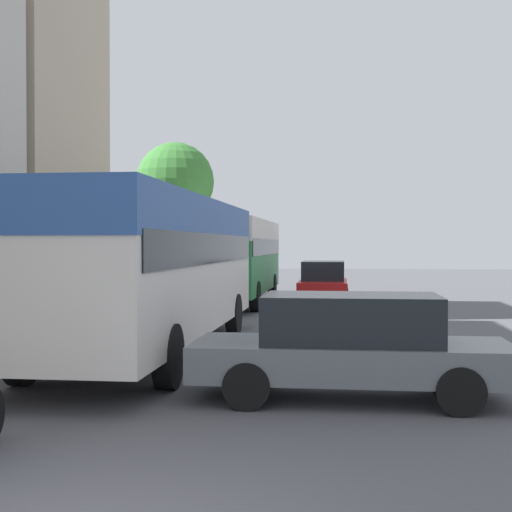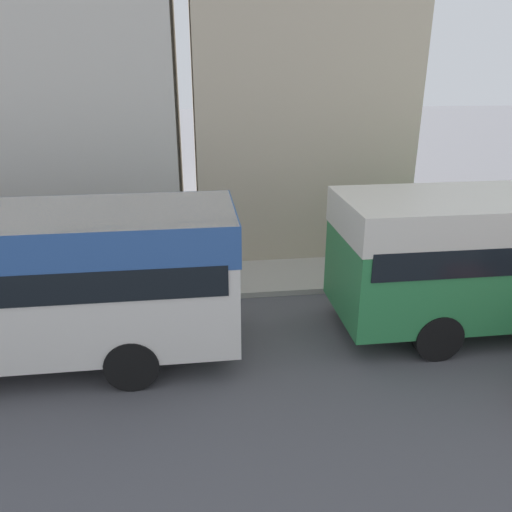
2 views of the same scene
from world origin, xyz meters
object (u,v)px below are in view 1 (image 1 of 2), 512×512
at_px(bus_lead, 151,254).
at_px(car_crossing, 351,345).
at_px(bus_following, 233,250).
at_px(car_far_curb, 323,282).

xyz_separation_m(bus_lead, car_crossing, (3.92, -3.67, -1.23)).
distance_m(bus_following, car_crossing, 16.33).
bearing_deg(bus_lead, car_crossing, -43.12).
distance_m(bus_lead, bus_following, 12.09).
xyz_separation_m(bus_lead, bus_following, (-0.20, 12.09, -0.01)).
xyz_separation_m(car_crossing, car_far_curb, (-0.83, 16.50, 0.03)).
bearing_deg(car_far_curb, bus_lead, -103.50).
height_order(bus_lead, car_crossing, bus_lead).
relative_size(car_crossing, car_far_curb, 1.04).
height_order(bus_following, car_crossing, bus_following).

